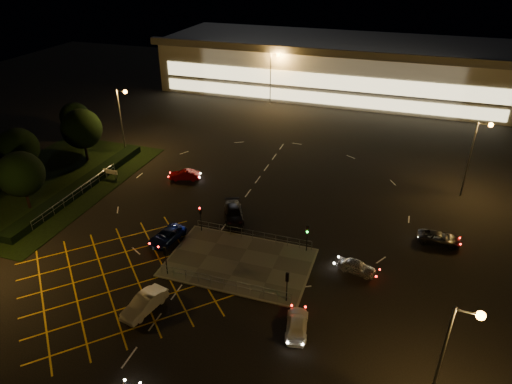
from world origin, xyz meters
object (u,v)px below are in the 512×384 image
(signal_sw, at_px, (165,255))
(car_queue_white, at_px, (145,303))
(signal_se, at_px, (287,281))
(car_east_grey, at_px, (439,238))
(signal_ne, at_px, (307,233))
(car_approach_white, at_px, (297,324))
(car_right_silver, at_px, (357,267))
(signal_nw, at_px, (200,213))
(car_circ_red, at_px, (185,175))
(car_far_dkgrey, at_px, (234,213))
(car_left_blue, at_px, (167,236))

(signal_sw, bearing_deg, car_queue_white, 95.44)
(signal_se, height_order, car_east_grey, signal_se)
(signal_ne, height_order, car_east_grey, signal_ne)
(signal_ne, xyz_separation_m, car_approach_white, (1.72, -11.03, -1.73))
(signal_sw, xyz_separation_m, car_right_silver, (17.43, 6.27, -1.73))
(car_right_silver, bearing_deg, car_queue_white, 134.45)
(car_queue_white, bearing_deg, car_east_grey, 50.30)
(signal_sw, height_order, car_right_silver, signal_sw)
(signal_nw, bearing_deg, car_circ_red, 124.34)
(signal_sw, relative_size, car_far_dkgrey, 0.61)
(car_circ_red, bearing_deg, car_right_silver, 46.18)
(car_left_blue, bearing_deg, car_right_silver, 14.57)
(signal_nw, xyz_separation_m, signal_ne, (12.00, 0.00, 0.00))
(car_circ_red, bearing_deg, car_left_blue, 1.91)
(car_far_dkgrey, bearing_deg, car_approach_white, -77.63)
(signal_sw, xyz_separation_m, signal_ne, (12.00, 7.99, 0.00))
(signal_se, bearing_deg, car_right_silver, -130.85)
(signal_ne, bearing_deg, signal_nw, 180.00)
(signal_se, bearing_deg, car_east_grey, -133.11)
(car_left_blue, relative_size, car_east_grey, 1.05)
(car_right_silver, distance_m, car_approach_white, 10.03)
(signal_se, height_order, car_approach_white, signal_se)
(car_left_blue, bearing_deg, car_east_grey, 29.08)
(signal_nw, height_order, car_circ_red, signal_nw)
(signal_sw, bearing_deg, car_right_silver, -160.20)
(car_queue_white, bearing_deg, car_far_dkgrey, 95.81)
(car_left_blue, xyz_separation_m, car_east_grey, (27.96, 8.93, -0.03))
(car_queue_white, distance_m, car_east_grey, 31.19)
(car_left_blue, distance_m, car_far_dkgrey, 8.34)
(signal_se, height_order, car_queue_white, signal_se)
(car_right_silver, bearing_deg, signal_sw, 120.66)
(signal_sw, height_order, car_approach_white, signal_sw)
(signal_nw, relative_size, car_left_blue, 0.68)
(signal_sw, distance_m, car_circ_red, 20.43)
(signal_ne, xyz_separation_m, car_queue_white, (-11.53, -12.97, -1.60))
(signal_sw, height_order, car_left_blue, signal_sw)
(signal_nw, bearing_deg, signal_sw, -90.00)
(signal_sw, xyz_separation_m, car_approach_white, (13.72, -3.04, -1.73))
(signal_nw, xyz_separation_m, car_circ_red, (-7.48, 10.95, -1.70))
(signal_nw, distance_m, car_left_blue, 4.34)
(car_circ_red, bearing_deg, car_queue_white, 1.51)
(signal_se, relative_size, car_right_silver, 0.84)
(car_right_silver, height_order, car_circ_red, car_circ_red)
(signal_se, relative_size, car_approach_white, 0.72)
(car_circ_red, height_order, car_approach_white, car_circ_red)
(signal_ne, relative_size, car_east_grey, 0.71)
(car_right_silver, bearing_deg, car_circ_red, 73.92)
(signal_sw, distance_m, signal_ne, 14.41)
(car_queue_white, distance_m, car_right_silver, 20.35)
(car_queue_white, bearing_deg, car_left_blue, 120.48)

